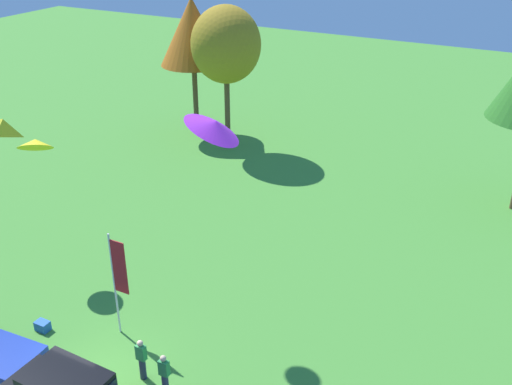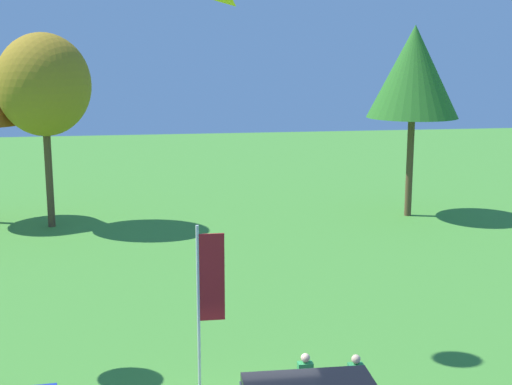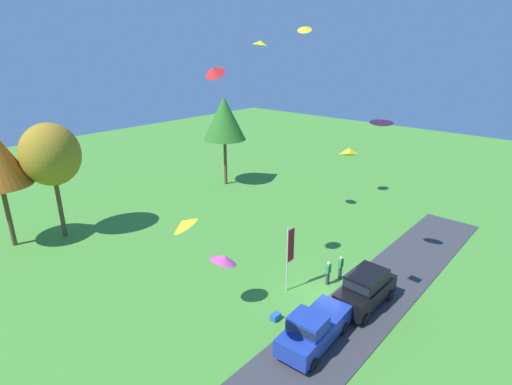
% 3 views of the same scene
% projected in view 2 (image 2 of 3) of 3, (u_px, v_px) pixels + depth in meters
% --- Properties ---
extents(tree_center_back, '(4.53, 4.53, 9.56)m').
position_uv_depth(tree_center_back, '(44.00, 85.00, 34.43)').
color(tree_center_back, brown).
rests_on(tree_center_back, ground).
extents(tree_far_left, '(4.73, 4.73, 9.98)m').
position_uv_depth(tree_far_left, '(414.00, 72.00, 36.69)').
color(tree_far_left, brown).
rests_on(tree_far_left, ground).
extents(flag_banner, '(0.71, 0.08, 4.52)m').
position_uv_depth(flag_banner, '(207.00, 289.00, 17.88)').
color(flag_banner, silver).
rests_on(flag_banner, ground).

